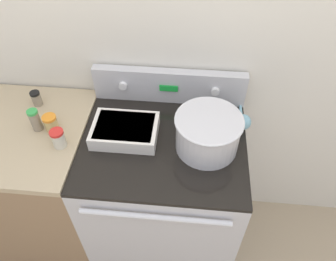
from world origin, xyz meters
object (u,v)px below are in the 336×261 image
(mixing_bowl, at_px, (208,132))
(spice_jar_orange_cap, at_px, (51,123))
(spice_jar_black_cap, at_px, (36,98))
(spice_jar_red_cap, at_px, (58,138))
(spice_jar_green_cap, at_px, (35,120))
(ladle, at_px, (243,121))
(casserole_dish, at_px, (125,130))

(mixing_bowl, height_order, spice_jar_orange_cap, mixing_bowl)
(spice_jar_orange_cap, height_order, spice_jar_black_cap, spice_jar_orange_cap)
(spice_jar_red_cap, bearing_deg, spice_jar_black_cap, 127.85)
(spice_jar_black_cap, bearing_deg, spice_jar_green_cap, -69.14)
(mixing_bowl, xyz_separation_m, spice_jar_green_cap, (-0.78, 0.02, -0.03))
(ladle, height_order, spice_jar_green_cap, spice_jar_green_cap)
(casserole_dish, distance_m, spice_jar_orange_cap, 0.34)
(casserole_dish, xyz_separation_m, spice_jar_green_cap, (-0.41, -0.00, 0.03))
(mixing_bowl, relative_size, spice_jar_green_cap, 2.61)
(ladle, bearing_deg, spice_jar_black_cap, 177.47)
(mixing_bowl, distance_m, spice_jar_orange_cap, 0.71)
(spice_jar_red_cap, height_order, spice_jar_black_cap, spice_jar_red_cap)
(casserole_dish, height_order, spice_jar_green_cap, spice_jar_green_cap)
(mixing_bowl, bearing_deg, spice_jar_black_cap, 167.35)
(mixing_bowl, relative_size, spice_jar_black_cap, 3.77)
(mixing_bowl, relative_size, spice_jar_orange_cap, 3.71)
(casserole_dish, bearing_deg, mixing_bowl, -4.60)
(spice_jar_black_cap, bearing_deg, mixing_bowl, -12.65)
(spice_jar_green_cap, bearing_deg, spice_jar_red_cap, -33.82)
(casserole_dish, bearing_deg, spice_jar_red_cap, -160.78)
(spice_jar_red_cap, bearing_deg, ladle, 14.53)
(spice_jar_green_cap, bearing_deg, spice_jar_black_cap, 110.86)
(spice_jar_orange_cap, xyz_separation_m, spice_jar_black_cap, (-0.13, 0.16, -0.00))
(spice_jar_orange_cap, bearing_deg, casserole_dish, 0.08)
(spice_jar_red_cap, xyz_separation_m, spice_jar_orange_cap, (-0.07, 0.09, -0.01))
(spice_jar_green_cap, bearing_deg, spice_jar_orange_cap, 3.70)
(ladle, bearing_deg, spice_jar_red_cap, -165.47)
(spice_jar_orange_cap, bearing_deg, spice_jar_black_cap, 128.93)
(mixing_bowl, height_order, casserole_dish, mixing_bowl)
(spice_jar_orange_cap, bearing_deg, spice_jar_red_cap, -54.03)
(ladle, distance_m, spice_jar_black_cap, 1.01)
(mixing_bowl, xyz_separation_m, spice_jar_black_cap, (-0.84, 0.19, -0.04))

